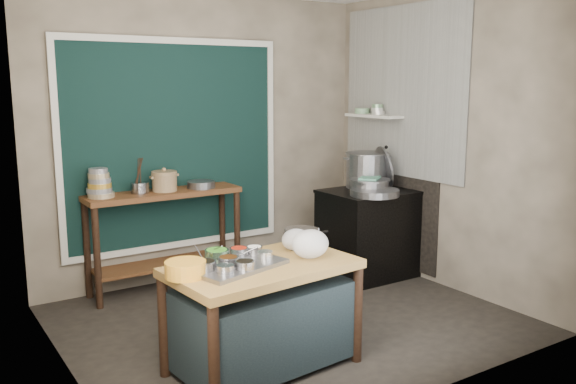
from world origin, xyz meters
TOP-DOWN VIEW (x-y plane):
  - floor at (0.00, 0.00)m, footprint 3.50×3.00m
  - back_wall at (0.00, 1.51)m, footprint 3.50×0.02m
  - left_wall at (-1.76, 0.00)m, footprint 0.02×3.00m
  - right_wall at (1.76, 0.00)m, footprint 0.02×3.00m
  - curtain_panel at (-0.35, 1.47)m, footprint 2.10×0.02m
  - curtain_frame at (-0.35, 1.46)m, footprint 2.22×0.03m
  - tile_panel at (1.74, 0.55)m, footprint 0.02×1.70m
  - soot_patch at (1.74, 0.65)m, footprint 0.01×1.30m
  - wall_shelf at (1.63, 0.85)m, footprint 0.22×0.70m
  - prep_table at (-0.62, -0.63)m, footprint 1.31×0.83m
  - back_counter at (-0.55, 1.28)m, footprint 1.45×0.40m
  - stove_block at (1.35, 0.55)m, footprint 0.90×0.68m
  - stove_top at (1.35, 0.55)m, footprint 0.92×0.69m
  - condiment_tray at (-0.82, -0.58)m, footprint 0.73×0.60m
  - condiment_bowls at (-0.83, -0.57)m, footprint 0.58×0.44m
  - yellow_basin at (-1.16, -0.60)m, footprint 0.34×0.34m
  - saucepan at (-0.17, -0.44)m, footprint 0.28×0.28m
  - plastic_bag_a at (-0.27, -0.69)m, footprint 0.31×0.28m
  - plastic_bag_b at (-0.24, -0.47)m, footprint 0.26×0.24m
  - bowl_stack at (-1.13, 1.29)m, footprint 0.23×0.23m
  - utensil_cup at (-0.77, 1.29)m, footprint 0.17×0.17m
  - ceramic_crock at (-0.54, 1.28)m, footprint 0.28×0.28m
  - wide_bowl at (-0.18, 1.24)m, footprint 0.27×0.27m
  - stock_pot at (1.43, 0.70)m, footprint 0.60×0.60m
  - pot_lid at (1.54, 0.57)m, footprint 0.26×0.45m
  - steamer at (1.27, 0.48)m, footprint 0.54×0.54m
  - green_cloth at (1.27, 0.48)m, footprint 0.29×0.28m
  - shallow_pan at (1.19, 0.31)m, footprint 0.62×0.62m
  - shelf_bowl_stack at (1.63, 0.80)m, footprint 0.13×0.13m
  - shelf_bowl_green at (1.63, 1.04)m, footprint 0.17×0.17m

SIDE VIEW (x-z plane):
  - floor at x=0.00m, z-range -0.02..0.00m
  - prep_table at x=-0.62m, z-range 0.00..0.75m
  - stove_block at x=1.35m, z-range 0.00..0.85m
  - back_counter at x=-0.55m, z-range 0.00..0.95m
  - soot_patch at x=1.74m, z-range 0.05..1.35m
  - condiment_tray at x=-0.82m, z-range 0.75..0.78m
  - yellow_basin at x=-1.16m, z-range 0.75..0.85m
  - condiment_bowls at x=-0.83m, z-range 0.77..0.84m
  - saucepan at x=-0.17m, z-range 0.75..0.89m
  - plastic_bag_b at x=-0.24m, z-range 0.75..0.91m
  - plastic_bag_a at x=-0.27m, z-range 0.75..0.95m
  - stove_top at x=1.35m, z-range 0.85..0.88m
  - shallow_pan at x=1.19m, z-range 0.88..0.94m
  - steamer at x=1.27m, z-range 0.88..1.01m
  - wide_bowl at x=-0.18m, z-range 0.95..1.02m
  - utensil_cup at x=-0.77m, z-range 0.95..1.05m
  - green_cloth at x=1.27m, z-range 1.01..1.03m
  - ceramic_crock at x=-0.54m, z-range 0.95..1.12m
  - stock_pot at x=1.43m, z-range 0.88..1.24m
  - bowl_stack at x=-1.13m, z-range 0.93..1.19m
  - pot_lid at x=1.54m, z-range 0.88..1.31m
  - curtain_panel at x=-0.35m, z-range 0.40..2.30m
  - curtain_frame at x=-0.35m, z-range 0.34..2.36m
  - back_wall at x=0.00m, z-range 0.00..2.80m
  - left_wall at x=-1.76m, z-range 0.00..2.80m
  - right_wall at x=1.76m, z-range 0.00..2.80m
  - wall_shelf at x=1.63m, z-range 1.59..1.61m
  - shelf_bowl_green at x=1.63m, z-range 1.61..1.67m
  - shelf_bowl_stack at x=1.63m, z-range 1.61..1.72m
  - tile_panel at x=1.74m, z-range 1.00..2.70m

